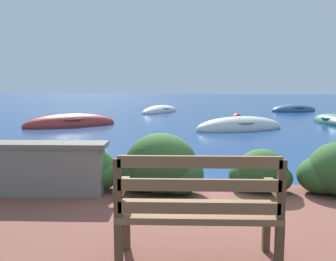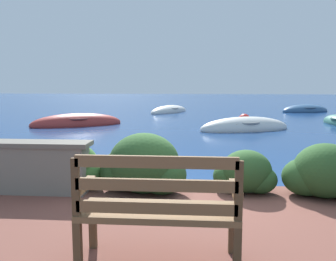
{
  "view_description": "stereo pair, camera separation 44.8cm",
  "coord_description": "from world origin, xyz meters",
  "px_view_note": "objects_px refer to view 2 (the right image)",
  "views": [
    {
      "loc": [
        -0.5,
        -5.21,
        1.7
      ],
      "look_at": [
        -0.8,
        4.26,
        0.41
      ],
      "focal_mm": 40.0,
      "sensor_mm": 36.0,
      "label": 1
    },
    {
      "loc": [
        -0.05,
        -5.19,
        1.7
      ],
      "look_at": [
        -0.8,
        4.26,
        0.41
      ],
      "focal_mm": 40.0,
      "sensor_mm": 36.0,
      "label": 2
    }
  ],
  "objects_px": {
    "rowboat_nearest": "(245,128)",
    "rowboat_distant": "(305,111)",
    "rowboat_outer": "(169,111)",
    "rowboat_mid": "(77,124)",
    "mooring_buoy": "(244,120)",
    "park_bench": "(158,207)"
  },
  "relations": [
    {
      "from": "rowboat_outer",
      "to": "rowboat_distant",
      "type": "relative_size",
      "value": 1.06
    },
    {
      "from": "rowboat_outer",
      "to": "mooring_buoy",
      "type": "distance_m",
      "value": 5.34
    },
    {
      "from": "park_bench",
      "to": "rowboat_outer",
      "type": "relative_size",
      "value": 0.43
    },
    {
      "from": "rowboat_nearest",
      "to": "mooring_buoy",
      "type": "distance_m",
      "value": 2.65
    },
    {
      "from": "rowboat_mid",
      "to": "mooring_buoy",
      "type": "bearing_deg",
      "value": -12.64
    },
    {
      "from": "mooring_buoy",
      "to": "rowboat_mid",
      "type": "bearing_deg",
      "value": -164.12
    },
    {
      "from": "rowboat_mid",
      "to": "rowboat_distant",
      "type": "xyz_separation_m",
      "value": [
        10.22,
        6.81,
        -0.01
      ]
    },
    {
      "from": "rowboat_nearest",
      "to": "rowboat_mid",
      "type": "height_order",
      "value": "rowboat_mid"
    },
    {
      "from": "rowboat_nearest",
      "to": "rowboat_distant",
      "type": "height_order",
      "value": "rowboat_nearest"
    },
    {
      "from": "rowboat_nearest",
      "to": "rowboat_distant",
      "type": "distance_m",
      "value": 8.65
    },
    {
      "from": "park_bench",
      "to": "rowboat_nearest",
      "type": "xyz_separation_m",
      "value": [
        1.91,
        9.93,
        -0.64
      ]
    },
    {
      "from": "park_bench",
      "to": "rowboat_nearest",
      "type": "distance_m",
      "value": 10.14
    },
    {
      "from": "park_bench",
      "to": "rowboat_nearest",
      "type": "relative_size",
      "value": 0.38
    },
    {
      "from": "rowboat_outer",
      "to": "mooring_buoy",
      "type": "height_order",
      "value": "rowboat_outer"
    },
    {
      "from": "park_bench",
      "to": "mooring_buoy",
      "type": "distance_m",
      "value": 12.77
    },
    {
      "from": "rowboat_distant",
      "to": "rowboat_outer",
      "type": "bearing_deg",
      "value": 168.13
    },
    {
      "from": "park_bench",
      "to": "rowboat_distant",
      "type": "height_order",
      "value": "park_bench"
    },
    {
      "from": "rowboat_mid",
      "to": "rowboat_outer",
      "type": "distance_m",
      "value": 6.65
    },
    {
      "from": "rowboat_nearest",
      "to": "rowboat_mid",
      "type": "distance_m",
      "value": 6.16
    },
    {
      "from": "rowboat_nearest",
      "to": "rowboat_mid",
      "type": "xyz_separation_m",
      "value": [
        -6.11,
        0.8,
        -0.0
      ]
    },
    {
      "from": "rowboat_mid",
      "to": "rowboat_distant",
      "type": "height_order",
      "value": "rowboat_mid"
    },
    {
      "from": "rowboat_distant",
      "to": "rowboat_nearest",
      "type": "bearing_deg",
      "value": -137.16
    }
  ]
}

